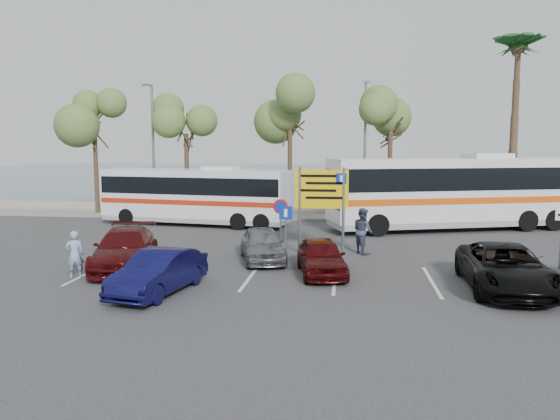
# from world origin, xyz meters

# --- Properties ---
(ground) EXTENTS (120.00, 120.00, 0.00)m
(ground) POSITION_xyz_m (0.00, 0.00, 0.00)
(ground) COLOR #303033
(ground) RESTS_ON ground
(kerb_strip) EXTENTS (44.00, 2.40, 0.15)m
(kerb_strip) POSITION_xyz_m (0.00, 14.00, 0.07)
(kerb_strip) COLOR gray
(kerb_strip) RESTS_ON ground
(seawall) EXTENTS (48.00, 0.80, 0.60)m
(seawall) POSITION_xyz_m (0.00, 16.00, 0.30)
(seawall) COLOR gray
(seawall) RESTS_ON ground
(sea) EXTENTS (140.00, 140.00, 0.00)m
(sea) POSITION_xyz_m (0.00, 60.00, 0.01)
(sea) COLOR #3D5563
(sea) RESTS_ON ground
(tree_far_left) EXTENTS (3.20, 3.20, 7.60)m
(tree_far_left) POSITION_xyz_m (-14.00, 14.00, 6.33)
(tree_far_left) COLOR #382619
(tree_far_left) RESTS_ON kerb_strip
(tree_left) EXTENTS (3.20, 3.20, 7.20)m
(tree_left) POSITION_xyz_m (-8.00, 14.00, 6.00)
(tree_left) COLOR #382619
(tree_left) RESTS_ON kerb_strip
(tree_mid) EXTENTS (3.20, 3.20, 8.00)m
(tree_mid) POSITION_xyz_m (-1.50, 14.00, 6.65)
(tree_mid) COLOR #382619
(tree_mid) RESTS_ON kerb_strip
(tree_right) EXTENTS (3.20, 3.20, 7.40)m
(tree_right) POSITION_xyz_m (4.50, 14.00, 6.17)
(tree_right) COLOR #382619
(tree_right) RESTS_ON kerb_strip
(palm_tree) EXTENTS (4.80, 4.80, 11.20)m
(palm_tree) POSITION_xyz_m (11.50, 14.00, 9.87)
(palm_tree) COLOR #382619
(palm_tree) RESTS_ON kerb_strip
(street_lamp_left) EXTENTS (0.45, 1.15, 8.01)m
(street_lamp_left) POSITION_xyz_m (-10.00, 13.52, 4.60)
(street_lamp_left) COLOR slate
(street_lamp_left) RESTS_ON kerb_strip
(street_lamp_right) EXTENTS (0.45, 1.15, 8.01)m
(street_lamp_right) POSITION_xyz_m (3.00, 13.52, 4.60)
(street_lamp_right) COLOR slate
(street_lamp_right) RESTS_ON kerb_strip
(direction_sign) EXTENTS (2.20, 0.12, 3.60)m
(direction_sign) POSITION_xyz_m (1.00, 3.20, 2.43)
(direction_sign) COLOR slate
(direction_sign) RESTS_ON ground
(sign_no_stop) EXTENTS (0.60, 0.08, 2.35)m
(sign_no_stop) POSITION_xyz_m (-0.60, 2.38, 1.58)
(sign_no_stop) COLOR slate
(sign_no_stop) RESTS_ON ground
(sign_parking) EXTENTS (0.50, 0.07, 2.25)m
(sign_parking) POSITION_xyz_m (-0.20, 0.79, 1.47)
(sign_parking) COLOR slate
(sign_parking) RESTS_ON ground
(lane_markings) EXTENTS (12.02, 4.20, 0.01)m
(lane_markings) POSITION_xyz_m (-1.14, -1.00, 0.00)
(lane_markings) COLOR silver
(lane_markings) RESTS_ON ground
(coach_bus_left) EXTENTS (10.93, 3.91, 3.34)m
(coach_bus_left) POSITION_xyz_m (-6.50, 10.50, 1.55)
(coach_bus_left) COLOR silver
(coach_bus_left) RESTS_ON ground
(coach_bus_right) EXTENTS (13.27, 6.67, 4.07)m
(coach_bus_right) POSITION_xyz_m (7.50, 10.50, 1.89)
(coach_bus_right) COLOR silver
(coach_bus_right) RESTS_ON ground
(car_silver_a) EXTENTS (2.54, 4.14, 1.32)m
(car_silver_a) POSITION_xyz_m (-1.20, 1.50, 0.66)
(car_silver_a) COLOR slate
(car_silver_a) RESTS_ON ground
(car_blue) EXTENTS (2.13, 4.18, 1.31)m
(car_blue) POSITION_xyz_m (-3.60, -3.50, 0.66)
(car_blue) COLOR #0E0E44
(car_blue) RESTS_ON ground
(car_maroon) EXTENTS (3.18, 5.32, 1.44)m
(car_maroon) POSITION_xyz_m (-6.00, -0.40, 0.72)
(car_maroon) COLOR #4E0D0E
(car_maroon) RESTS_ON ground
(car_red) EXTENTS (2.17, 3.97, 1.28)m
(car_red) POSITION_xyz_m (1.20, -0.46, 0.64)
(car_red) COLOR #470A0B
(car_red) RESTS_ON ground
(suv_black) EXTENTS (2.49, 5.18, 1.43)m
(suv_black) POSITION_xyz_m (7.00, -1.80, 0.71)
(suv_black) COLOR black
(suv_black) RESTS_ON ground
(pedestrian_near) EXTENTS (0.70, 0.61, 1.62)m
(pedestrian_near) POSITION_xyz_m (-7.11, -2.00, 0.81)
(pedestrian_near) COLOR #849BC0
(pedestrian_near) RESTS_ON ground
(pedestrian_far) EXTENTS (1.11, 1.17, 1.92)m
(pedestrian_far) POSITION_xyz_m (2.71, 3.45, 0.96)
(pedestrian_far) COLOR #383E54
(pedestrian_far) RESTS_ON ground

